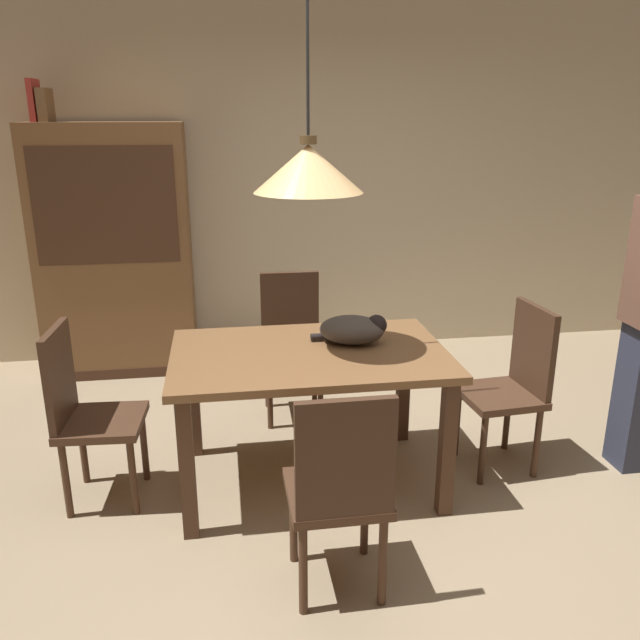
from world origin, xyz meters
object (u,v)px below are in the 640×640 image
(book_red_tall, at_px, (35,100))
(dining_table, at_px, (309,370))
(chair_left_side, at_px, (85,408))
(chair_right_side, at_px, (513,381))
(chair_near_front, at_px, (340,486))
(chair_far_back, at_px, (291,339))
(pendant_lamp, at_px, (308,168))
(cat_sleeping, at_px, (354,329))
(hutch_bookcase, at_px, (116,257))
(book_brown_thick, at_px, (46,105))

(book_red_tall, bearing_deg, dining_table, -48.15)
(chair_left_side, distance_m, chair_right_side, 2.26)
(dining_table, distance_m, chair_near_front, 0.89)
(chair_right_side, height_order, chair_near_front, same)
(dining_table, relative_size, chair_far_back, 1.51)
(chair_right_side, bearing_deg, chair_near_front, -141.88)
(chair_far_back, height_order, chair_near_front, same)
(pendant_lamp, bearing_deg, chair_far_back, 89.87)
(chair_near_front, relative_size, cat_sleeping, 2.32)
(chair_left_side, distance_m, cat_sleeping, 1.41)
(chair_right_side, xyz_separation_m, book_red_tall, (-2.76, 1.82, 1.48))
(pendant_lamp, distance_m, book_red_tall, 2.47)
(hutch_bookcase, xyz_separation_m, book_brown_thick, (-0.36, 0.00, 1.07))
(chair_right_side, relative_size, cat_sleeping, 2.32)
(dining_table, height_order, chair_near_front, chair_near_front)
(hutch_bookcase, bearing_deg, cat_sleeping, -50.11)
(pendant_lamp, distance_m, hutch_bookcase, 2.32)
(pendant_lamp, height_order, book_red_tall, pendant_lamp)
(dining_table, height_order, chair_left_side, chair_left_side)
(chair_left_side, height_order, hutch_bookcase, hutch_bookcase)
(chair_far_back, height_order, book_red_tall, book_red_tall)
(book_red_tall, bearing_deg, cat_sleeping, -42.74)
(pendant_lamp, xyz_separation_m, book_brown_thick, (-1.57, 1.82, 0.30))
(dining_table, height_order, pendant_lamp, pendant_lamp)
(chair_far_back, relative_size, book_red_tall, 3.32)
(dining_table, distance_m, book_red_tall, 2.79)
(chair_far_back, distance_m, chair_right_side, 1.42)
(book_red_tall, bearing_deg, chair_far_back, -30.04)
(dining_table, distance_m, book_brown_thick, 2.74)
(cat_sleeping, xyz_separation_m, book_brown_thick, (-1.81, 1.74, 1.13))
(cat_sleeping, bearing_deg, book_red_tall, 137.26)
(chair_left_side, bearing_deg, hutch_bookcase, 92.39)
(cat_sleeping, relative_size, book_brown_thick, 1.67)
(pendant_lamp, bearing_deg, book_brown_thick, 130.66)
(cat_sleeping, bearing_deg, chair_left_side, -176.64)
(book_brown_thick, bearing_deg, pendant_lamp, -49.34)
(book_brown_thick, bearing_deg, hutch_bookcase, -0.24)
(chair_far_back, bearing_deg, book_brown_thick, 148.91)
(chair_near_front, height_order, hutch_bookcase, hutch_bookcase)
(hutch_bookcase, height_order, book_red_tall, book_red_tall)
(pendant_lamp, bearing_deg, chair_near_front, -89.97)
(chair_left_side, xyz_separation_m, hutch_bookcase, (-0.08, 1.82, 0.38))
(cat_sleeping, bearing_deg, hutch_bookcase, 129.89)
(hutch_bookcase, bearing_deg, dining_table, -56.55)
(chair_left_side, relative_size, cat_sleeping, 2.32)
(book_brown_thick, bearing_deg, book_red_tall, 180.00)
(pendant_lamp, relative_size, book_brown_thick, 5.42)
(chair_right_side, bearing_deg, pendant_lamp, -179.67)
(chair_left_side, xyz_separation_m, cat_sleeping, (1.38, 0.08, 0.32))
(chair_right_side, xyz_separation_m, book_brown_thick, (-2.70, 1.82, 1.45))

